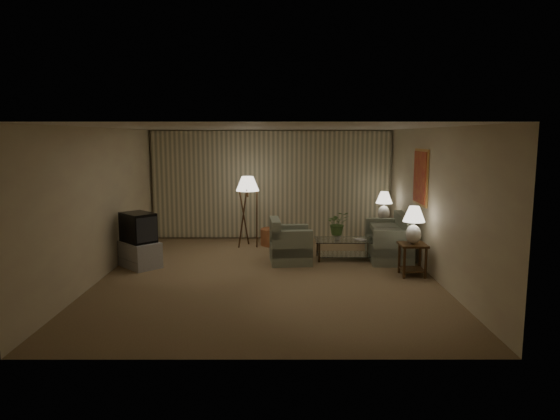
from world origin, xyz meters
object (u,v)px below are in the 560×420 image
(sofa, at_px, (388,241))
(side_table_far, at_px, (383,228))
(table_lamp_far, at_px, (384,203))
(table_lamp_near, at_px, (414,222))
(tv_cabinet, at_px, (139,254))
(side_table_near, at_px, (412,254))
(armchair, at_px, (290,245))
(vase, at_px, (337,236))
(crt_tv, at_px, (138,227))
(ottoman, at_px, (273,237))
(floor_lamp, at_px, (248,210))
(coffee_table, at_px, (344,246))

(sofa, height_order, side_table_far, sofa)
(side_table_far, distance_m, table_lamp_far, 0.59)
(table_lamp_near, relative_size, tv_cabinet, 0.69)
(side_table_near, xyz_separation_m, table_lamp_near, (-0.00, 0.00, 0.60))
(armchair, relative_size, side_table_near, 1.62)
(sofa, distance_m, vase, 1.10)
(armchair, xyz_separation_m, crt_tv, (-2.98, -0.33, 0.43))
(crt_tv, height_order, vase, crt_tv)
(sofa, relative_size, side_table_near, 2.87)
(side_table_near, bearing_deg, ottoman, 134.69)
(table_lamp_far, height_order, crt_tv, table_lamp_far)
(sofa, bearing_deg, crt_tv, -78.21)
(table_lamp_near, bearing_deg, side_table_near, -0.06)
(armchair, bearing_deg, crt_tv, 91.72)
(sofa, relative_size, table_lamp_near, 2.49)
(armchair, height_order, side_table_near, armchair)
(table_lamp_near, bearing_deg, table_lamp_far, 90.00)
(table_lamp_near, xyz_separation_m, floor_lamp, (-3.17, 2.45, -0.15))
(side_table_near, distance_m, floor_lamp, 4.04)
(side_table_near, bearing_deg, armchair, 156.18)
(crt_tv, bearing_deg, sofa, 53.54)
(table_lamp_far, relative_size, floor_lamp, 0.41)
(armchair, distance_m, side_table_far, 2.75)
(armchair, xyz_separation_m, table_lamp_near, (2.22, -0.98, 0.65))
(ottoman, bearing_deg, floor_lamp, -163.38)
(table_lamp_far, bearing_deg, side_table_far, 135.00)
(armchair, bearing_deg, table_lamp_near, -118.43)
(table_lamp_near, distance_m, coffee_table, 1.81)
(ottoman, bearing_deg, coffee_table, -42.30)
(coffee_table, height_order, ottoman, coffee_table)
(coffee_table, relative_size, tv_cabinet, 1.23)
(table_lamp_near, distance_m, crt_tv, 5.25)
(tv_cabinet, xyz_separation_m, floor_lamp, (2.03, 1.80, 0.61))
(side_table_far, height_order, floor_lamp, floor_lamp)
(crt_tv, relative_size, ottoman, 1.39)
(sofa, height_order, ottoman, sofa)
(table_lamp_far, bearing_deg, tv_cabinet, -159.44)
(sofa, bearing_deg, side_table_near, 10.23)
(sofa, relative_size, side_table_far, 2.87)
(side_table_near, xyz_separation_m, table_lamp_far, (-0.00, 2.60, 0.59))
(crt_tv, bearing_deg, ottoman, 82.84)
(armchair, relative_size, coffee_table, 0.79)
(armchair, height_order, vase, armchair)
(floor_lamp, distance_m, vase, 2.31)
(armchair, relative_size, vase, 6.69)
(coffee_table, height_order, floor_lamp, floor_lamp)
(side_table_far, height_order, tv_cabinet, side_table_far)
(sofa, height_order, table_lamp_near, table_lamp_near)
(side_table_far, xyz_separation_m, vase, (-1.24, -1.35, 0.08))
(table_lamp_far, distance_m, vase, 1.90)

